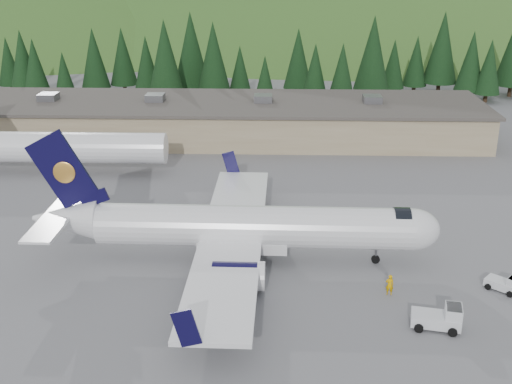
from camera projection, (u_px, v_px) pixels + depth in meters
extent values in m
plane|color=slate|center=(254.00, 260.00, 54.96)|extent=(600.00, 600.00, 0.00)
cylinder|color=white|center=(254.00, 226.00, 53.82)|extent=(26.41, 3.98, 3.54)
ellipsoid|color=white|center=(412.00, 229.00, 53.24)|extent=(4.66, 3.62, 3.54)
cylinder|color=black|center=(401.00, 225.00, 53.13)|extent=(1.37, 2.94, 2.92)
cone|color=white|center=(66.00, 219.00, 54.39)|extent=(5.71, 3.63, 3.54)
cube|color=white|center=(243.00, 242.00, 54.39)|extent=(7.58, 3.14, 0.94)
cube|color=white|center=(232.00, 236.00, 54.24)|extent=(5.71, 32.09, 0.33)
cube|color=black|center=(231.00, 163.00, 68.79)|extent=(1.91, 0.17, 2.71)
cube|color=black|center=(186.00, 328.00, 38.94)|extent=(1.91, 0.17, 2.71)
cylinder|color=black|center=(247.00, 219.00, 59.58)|extent=(3.99, 2.23, 2.17)
cylinder|color=white|center=(266.00, 220.00, 59.50)|extent=(0.60, 2.31, 2.30)
cube|color=white|center=(247.00, 214.00, 59.39)|extent=(2.07, 0.27, 0.85)
cylinder|color=black|center=(238.00, 276.00, 49.39)|extent=(3.99, 2.23, 2.17)
cylinder|color=white|center=(261.00, 276.00, 49.31)|extent=(0.60, 2.31, 2.30)
cube|color=white|center=(238.00, 270.00, 49.21)|extent=(2.07, 0.27, 0.85)
cube|color=black|center=(62.00, 170.00, 52.81)|extent=(5.82, 0.38, 6.91)
ellipsoid|color=gold|center=(66.00, 171.00, 53.04)|extent=(1.87, 0.20, 1.86)
ellipsoid|color=gold|center=(64.00, 173.00, 52.69)|extent=(1.87, 0.20, 1.86)
cube|color=black|center=(94.00, 198.00, 53.58)|extent=(2.60, 0.28, 1.87)
cube|color=white|center=(60.00, 213.00, 54.25)|extent=(2.64, 11.81, 0.21)
cylinder|color=slate|center=(376.00, 254.00, 54.20)|extent=(0.19, 0.19, 1.69)
cylinder|color=black|center=(376.00, 259.00, 54.38)|extent=(0.72, 0.28, 0.72)
cylinder|color=slate|center=(224.00, 237.00, 57.12)|extent=(0.23, 0.23, 1.88)
cylinder|color=black|center=(228.00, 242.00, 57.26)|extent=(1.04, 0.35, 1.04)
cylinder|color=black|center=(220.00, 242.00, 57.29)|extent=(1.04, 0.35, 1.04)
cylinder|color=slate|center=(218.00, 264.00, 52.38)|extent=(0.23, 0.23, 1.88)
cylinder|color=black|center=(222.00, 268.00, 52.52)|extent=(1.04, 0.35, 1.04)
cylinder|color=black|center=(213.00, 268.00, 52.55)|extent=(1.04, 0.35, 1.04)
cylinder|color=white|center=(73.00, 147.00, 74.99)|extent=(22.00, 3.60, 3.60)
cube|color=silver|center=(436.00, 320.00, 45.10)|extent=(3.68, 2.34, 0.80)
cube|color=silver|center=(454.00, 313.00, 44.62)|extent=(1.43, 1.78, 1.02)
cube|color=black|center=(454.00, 307.00, 44.46)|extent=(1.29, 1.65, 0.11)
cylinder|color=black|center=(451.00, 318.00, 45.80)|extent=(0.67, 0.37, 0.64)
cylinder|color=black|center=(453.00, 332.00, 44.15)|extent=(0.67, 0.37, 0.64)
cylinder|color=black|center=(419.00, 315.00, 46.28)|extent=(0.67, 0.37, 0.64)
cylinder|color=black|center=(419.00, 328.00, 44.63)|extent=(0.67, 0.37, 0.64)
cube|color=silver|center=(503.00, 284.00, 50.08)|extent=(2.83, 2.68, 0.61)
cylinder|color=black|center=(510.00, 294.00, 49.14)|extent=(0.49, 0.46, 0.49)
cylinder|color=black|center=(495.00, 280.00, 51.19)|extent=(0.49, 0.46, 0.49)
cylinder|color=black|center=(488.00, 287.00, 50.23)|extent=(0.49, 0.46, 0.49)
cube|color=#8F7C5B|center=(227.00, 121.00, 89.72)|extent=(70.00, 16.00, 4.80)
cube|color=#47423D|center=(227.00, 103.00, 88.81)|extent=(71.00, 17.00, 0.40)
cube|color=slate|center=(48.00, 97.00, 89.30)|extent=(2.50, 2.50, 1.00)
cube|color=slate|center=(155.00, 98.00, 88.86)|extent=(2.50, 2.50, 1.00)
cube|color=slate|center=(263.00, 98.00, 88.43)|extent=(2.50, 2.50, 1.00)
cube|color=slate|center=(372.00, 99.00, 88.00)|extent=(2.50, 2.50, 1.00)
imported|color=#E5A400|center=(390.00, 285.00, 49.29)|extent=(0.65, 0.46, 1.70)
cone|color=black|center=(8.00, 61.00, 116.37)|extent=(4.23, 4.23, 8.64)
cone|color=black|center=(23.00, 60.00, 110.68)|extent=(5.05, 5.05, 10.33)
cone|color=black|center=(35.00, 66.00, 109.50)|extent=(4.52, 4.52, 9.25)
cone|color=black|center=(64.00, 73.00, 109.95)|extent=(3.59, 3.59, 7.34)
cone|color=black|center=(94.00, 58.00, 112.47)|extent=(5.08, 5.08, 10.38)
cone|color=black|center=(123.00, 56.00, 115.29)|extent=(4.96, 4.96, 10.15)
cone|color=black|center=(146.00, 63.00, 111.93)|extent=(4.55, 4.55, 9.31)
cone|color=black|center=(165.00, 57.00, 105.10)|extent=(6.02, 6.02, 12.31)
cone|color=black|center=(191.00, 49.00, 111.81)|extent=(6.23, 6.23, 12.74)
cone|color=black|center=(213.00, 58.00, 107.03)|extent=(5.76, 5.76, 11.79)
cone|color=black|center=(240.00, 70.00, 109.55)|extent=(4.03, 4.03, 8.24)
cone|color=black|center=(265.00, 79.00, 103.68)|extent=(3.75, 3.75, 7.66)
cone|color=black|center=(298.00, 58.00, 111.95)|extent=(5.08, 5.08, 10.40)
cone|color=black|center=(315.00, 72.00, 103.72)|extent=(4.54, 4.54, 9.28)
cone|color=black|center=(342.00, 73.00, 102.90)|extent=(4.60, 4.60, 9.41)
cone|color=black|center=(373.00, 53.00, 108.97)|extent=(6.09, 6.09, 12.46)
cone|color=black|center=(394.00, 64.00, 113.90)|extent=(4.19, 4.19, 8.58)
cone|color=black|center=(416.00, 61.00, 115.46)|extent=(4.36, 4.36, 8.93)
cone|color=black|center=(442.00, 47.00, 114.36)|extent=(6.15, 6.15, 12.58)
cone|color=black|center=(471.00, 61.00, 110.28)|extent=(5.00, 5.00, 10.22)
cone|color=black|center=(489.00, 67.00, 108.80)|extent=(4.49, 4.49, 9.19)
ellipsoid|color=#1E5018|center=(32.00, 229.00, 243.06)|extent=(336.00, 240.00, 240.00)
ellipsoid|color=#1E5018|center=(365.00, 226.00, 270.89)|extent=(420.00, 300.00, 300.00)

